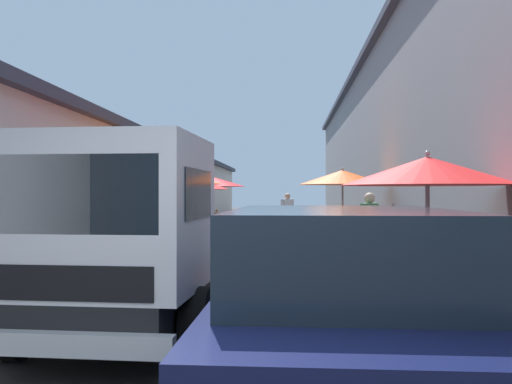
# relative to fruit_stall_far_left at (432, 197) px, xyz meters

# --- Properties ---
(ground) EXTENTS (90.00, 90.00, 0.00)m
(ground) POSITION_rel_fruit_stall_far_left_xyz_m (8.49, 2.64, -1.52)
(ground) COLOR #3D3A38
(building_left_whitewash) EXTENTS (49.80, 7.50, 3.51)m
(building_left_whitewash) POSITION_rel_fruit_stall_far_left_xyz_m (10.74, 9.80, 0.25)
(building_left_whitewash) COLOR beige
(building_left_whitewash) RESTS_ON ground
(building_right_concrete) EXTENTS (49.80, 7.50, 6.78)m
(building_right_concrete) POSITION_rel_fruit_stall_far_left_xyz_m (10.74, -4.53, 1.88)
(building_right_concrete) COLOR gray
(building_right_concrete) RESTS_ON ground
(fruit_stall_far_left) EXTENTS (2.23, 2.23, 2.11)m
(fruit_stall_far_left) POSITION_rel_fruit_stall_far_left_xyz_m (0.00, 0.00, 0.00)
(fruit_stall_far_left) COLOR #9E9EA3
(fruit_stall_far_left) RESTS_ON ground
(fruit_stall_far_right) EXTENTS (2.25, 2.25, 2.13)m
(fruit_stall_far_right) POSITION_rel_fruit_stall_far_left_xyz_m (2.26, 4.04, 0.06)
(fruit_stall_far_right) COLOR #9E9EA3
(fruit_stall_far_right) RESTS_ON ground
(fruit_stall_near_right) EXTENTS (2.50, 2.50, 2.31)m
(fruit_stall_near_right) POSITION_rel_fruit_stall_far_left_xyz_m (8.42, 0.31, 0.29)
(fruit_stall_near_right) COLOR #9E9EA3
(fruit_stall_near_right) RESTS_ON ground
(fruit_stall_mid_lane) EXTENTS (2.79, 2.79, 2.25)m
(fruit_stall_mid_lane) POSITION_rel_fruit_stall_far_left_xyz_m (5.52, 4.81, 0.25)
(fruit_stall_mid_lane) COLOR #9E9EA3
(fruit_stall_mid_lane) RESTS_ON ground
(fruit_stall_near_left) EXTENTS (2.69, 2.69, 2.31)m
(fruit_stall_near_left) POSITION_rel_fruit_stall_far_left_xyz_m (13.58, 4.83, 0.31)
(fruit_stall_near_left) COLOR #9E9EA3
(fruit_stall_near_left) RESTS_ON ground
(hatchback_car) EXTENTS (3.93, 1.96, 1.45)m
(hatchback_car) POSITION_rel_fruit_stall_far_left_xyz_m (-3.09, 1.46, -0.78)
(hatchback_car) COLOR #0F1438
(hatchback_car) RESTS_ON ground
(delivery_truck) EXTENTS (5.00, 2.16, 2.08)m
(delivery_truck) POSITION_rel_fruit_stall_far_left_xyz_m (-1.51, 3.49, -0.48)
(delivery_truck) COLOR black
(delivery_truck) RESTS_ON ground
(vendor_by_crates) EXTENTS (0.55, 0.41, 1.58)m
(vendor_by_crates) POSITION_rel_fruit_stall_far_left_xyz_m (3.97, 0.21, -0.61)
(vendor_by_crates) COLOR #665B4C
(vendor_by_crates) RESTS_ON ground
(vendor_in_shade) EXTENTS (0.47, 0.47, 1.58)m
(vendor_in_shade) POSITION_rel_fruit_stall_far_left_xyz_m (12.42, 1.89, -0.61)
(vendor_in_shade) COLOR #665B4C
(vendor_in_shade) RESTS_ON ground
(parked_scooter) EXTENTS (1.67, 0.55, 1.14)m
(parked_scooter) POSITION_rel_fruit_stall_far_left_xyz_m (4.28, 0.95, -1.07)
(parked_scooter) COLOR black
(parked_scooter) RESTS_ON ground
(plastic_stool) EXTENTS (0.30, 0.30, 0.43)m
(plastic_stool) POSITION_rel_fruit_stall_far_left_xyz_m (0.36, 1.98, -1.19)
(plastic_stool) COLOR red
(plastic_stool) RESTS_ON ground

